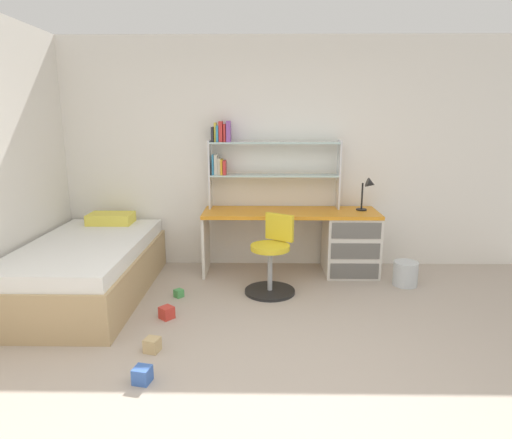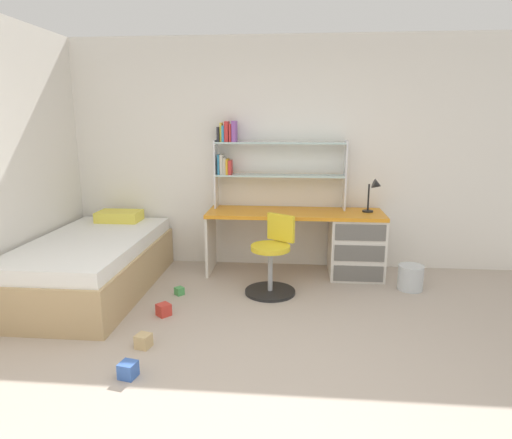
# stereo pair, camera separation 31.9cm
# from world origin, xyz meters

# --- Properties ---
(ground_plane) EXTENTS (6.02, 6.47, 0.02)m
(ground_plane) POSITION_xyz_m (0.00, 0.00, -0.01)
(ground_plane) COLOR #B2A393
(room_shell) EXTENTS (6.02, 6.47, 2.68)m
(room_shell) POSITION_xyz_m (-1.32, 1.33, 1.34)
(room_shell) COLOR white
(room_shell) RESTS_ON ground_plane
(desk) EXTENTS (1.99, 0.60, 0.73)m
(desk) POSITION_xyz_m (0.68, 2.41, 0.41)
(desk) COLOR orange
(desk) RESTS_ON ground_plane
(bookshelf_hutch) EXTENTS (1.51, 0.22, 1.00)m
(bookshelf_hutch) POSITION_xyz_m (-0.23, 2.60, 1.32)
(bookshelf_hutch) COLOR silver
(bookshelf_hutch) RESTS_ON desk
(desk_lamp) EXTENTS (0.20, 0.17, 0.38)m
(desk_lamp) POSITION_xyz_m (1.04, 2.43, 0.99)
(desk_lamp) COLOR black
(desk_lamp) RESTS_ON desk
(swivel_chair) EXTENTS (0.52, 0.52, 0.80)m
(swivel_chair) POSITION_xyz_m (-0.06, 1.80, 0.32)
(swivel_chair) COLOR black
(swivel_chair) RESTS_ON ground_plane
(bed_platform) EXTENTS (1.13, 2.08, 0.69)m
(bed_platform) POSITION_xyz_m (-1.92, 1.69, 0.28)
(bed_platform) COLOR tan
(bed_platform) RESTS_ON ground_plane
(waste_bin) EXTENTS (0.26, 0.26, 0.26)m
(waste_bin) POSITION_xyz_m (1.38, 2.01, 0.13)
(waste_bin) COLOR silver
(waste_bin) RESTS_ON ground_plane
(toy_block_natural_0) EXTENTS (0.13, 0.13, 0.11)m
(toy_block_natural_0) POSITION_xyz_m (-1.01, 0.57, 0.05)
(toy_block_natural_0) COLOR tan
(toy_block_natural_0) RESTS_ON ground_plane
(toy_block_blue_1) EXTENTS (0.13, 0.13, 0.11)m
(toy_block_blue_1) POSITION_xyz_m (-0.98, 0.16, 0.06)
(toy_block_blue_1) COLOR #3860B7
(toy_block_blue_1) RESTS_ON ground_plane
(toy_block_green_2) EXTENTS (0.11, 0.11, 0.08)m
(toy_block_green_2) POSITION_xyz_m (-1.00, 1.65, 0.04)
(toy_block_green_2) COLOR #479E51
(toy_block_green_2) RESTS_ON ground_plane
(toy_block_red_3) EXTENTS (0.15, 0.15, 0.11)m
(toy_block_red_3) POSITION_xyz_m (-1.02, 1.15, 0.05)
(toy_block_red_3) COLOR red
(toy_block_red_3) RESTS_ON ground_plane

